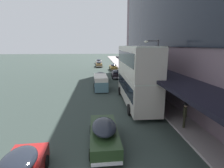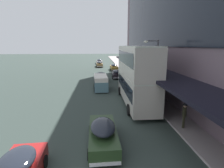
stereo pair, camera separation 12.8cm
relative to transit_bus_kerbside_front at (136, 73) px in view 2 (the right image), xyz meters
name	(u,v)px [view 2 (the right image)]	position (x,y,z in m)	size (l,w,h in m)	color
transit_bus_kerbside_front	(136,73)	(0.00, 0.00, 0.00)	(2.65, 10.06, 5.97)	beige
sedan_far_back	(117,74)	(-0.39, 14.86, -2.47)	(1.84, 4.43, 1.53)	black
sedan_trailing_mid	(101,77)	(-3.40, 12.08, -2.45)	(2.00, 4.54, 1.56)	black
sedan_trailing_near	(103,133)	(-3.62, -7.71, -2.41)	(1.86, 4.75, 1.67)	#21381C
sedan_oncoming_rear	(99,64)	(-3.46, 32.07, -2.46)	(1.92, 4.77, 1.53)	olive
sedan_second_mid	(114,67)	(0.01, 25.00, -2.46)	(1.85, 4.58, 1.53)	olive
sedan_lead_near	(99,61)	(-3.41, 40.92, -2.48)	(2.05, 4.89, 1.47)	beige
vw_van	(101,82)	(-3.53, 6.27, -2.12)	(2.02, 4.61, 1.96)	slate
pedestrian_at_kerb	(184,114)	(2.30, -6.08, -2.04)	(0.42, 0.54, 1.86)	#2C2B1C
street_lamp	(155,67)	(1.84, -0.36, 0.69)	(1.50, 0.28, 6.41)	#4C4C51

